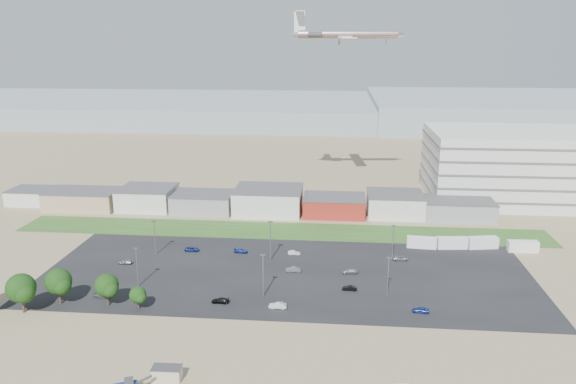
# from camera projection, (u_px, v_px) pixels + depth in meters

# --- Properties ---
(ground) EXTENTS (700.00, 700.00, 0.00)m
(ground) POSITION_uv_depth(u_px,v_px,m) (255.00, 309.00, 119.99)
(ground) COLOR #7E6C50
(ground) RESTS_ON ground
(parking_lot) EXTENTS (120.00, 50.00, 0.01)m
(parking_lot) POSITION_uv_depth(u_px,v_px,m) (287.00, 273.00, 138.78)
(parking_lot) COLOR black
(parking_lot) RESTS_ON ground
(grass_strip) EXTENTS (160.00, 16.00, 0.02)m
(grass_strip) POSITION_uv_depth(u_px,v_px,m) (280.00, 231.00, 170.00)
(grass_strip) COLOR #2C541F
(grass_strip) RESTS_ON ground
(hills_backdrop) EXTENTS (700.00, 200.00, 9.00)m
(hills_backdrop) POSITION_uv_depth(u_px,v_px,m) (371.00, 112.00, 418.24)
(hills_backdrop) COLOR gray
(hills_backdrop) RESTS_ON ground
(building_row) EXTENTS (170.00, 20.00, 8.00)m
(building_row) POSITION_uv_depth(u_px,v_px,m) (236.00, 200.00, 188.75)
(building_row) COLOR silver
(building_row) RESTS_ON ground
(parking_garage) EXTENTS (80.00, 40.00, 25.00)m
(parking_garage) POSITION_uv_depth(u_px,v_px,m) (543.00, 166.00, 200.13)
(parking_garage) COLOR silver
(parking_garage) RESTS_ON ground
(portable_shed) EXTENTS (5.04, 2.71, 2.51)m
(portable_shed) POSITION_uv_depth(u_px,v_px,m) (167.00, 374.00, 94.53)
(portable_shed) COLOR #C2B793
(portable_shed) RESTS_ON ground
(box_trailer_a) EXTENTS (8.19, 3.28, 2.99)m
(box_trailer_a) POSITION_uv_depth(u_px,v_px,m) (422.00, 242.00, 155.70)
(box_trailer_a) COLOR silver
(box_trailer_a) RESTS_ON ground
(box_trailer_b) EXTENTS (8.44, 3.42, 3.08)m
(box_trailer_b) POSITION_uv_depth(u_px,v_px,m) (452.00, 243.00, 155.21)
(box_trailer_b) COLOR silver
(box_trailer_b) RESTS_ON ground
(box_trailer_c) EXTENTS (8.67, 4.11, 3.13)m
(box_trailer_c) POSITION_uv_depth(u_px,v_px,m) (483.00, 243.00, 155.39)
(box_trailer_c) COLOR silver
(box_trailer_c) RESTS_ON ground
(box_trailer_d) EXTENTS (8.11, 2.78, 3.01)m
(box_trailer_d) POSITION_uv_depth(u_px,v_px,m) (523.00, 246.00, 152.74)
(box_trailer_d) COLOR silver
(box_trailer_d) RESTS_ON ground
(tree_left) EXTENTS (6.56, 6.56, 9.84)m
(tree_left) POSITION_uv_depth(u_px,v_px,m) (21.00, 291.00, 117.34)
(tree_left) COLOR black
(tree_left) RESTS_ON ground
(tree_mid) EXTENTS (6.13, 6.13, 9.20)m
(tree_mid) POSITION_uv_depth(u_px,v_px,m) (59.00, 284.00, 121.42)
(tree_mid) COLOR black
(tree_mid) RESTS_ON ground
(tree_right) EXTENTS (5.50, 5.50, 8.25)m
(tree_right) POSITION_uv_depth(u_px,v_px,m) (107.00, 288.00, 120.77)
(tree_right) COLOR black
(tree_right) RESTS_ON ground
(tree_near) EXTENTS (3.87, 3.87, 5.80)m
(tree_near) POSITION_uv_depth(u_px,v_px,m) (138.00, 297.00, 119.42)
(tree_near) COLOR black
(tree_near) RESTS_ON ground
(lightpole_front_l) EXTENTS (1.11, 0.46, 9.47)m
(lightpole_front_l) POSITION_uv_depth(u_px,v_px,m) (137.00, 267.00, 130.25)
(lightpole_front_l) COLOR slate
(lightpole_front_l) RESTS_ON ground
(lightpole_front_m) EXTENTS (1.19, 0.49, 10.08)m
(lightpole_front_m) POSITION_uv_depth(u_px,v_px,m) (263.00, 276.00, 124.77)
(lightpole_front_m) COLOR slate
(lightpole_front_m) RESTS_ON ground
(lightpole_front_r) EXTENTS (1.12, 0.47, 9.53)m
(lightpole_front_r) POSITION_uv_depth(u_px,v_px,m) (388.00, 277.00, 124.51)
(lightpole_front_r) COLOR slate
(lightpole_front_r) RESTS_ON ground
(lightpole_back_l) EXTENTS (1.12, 0.46, 9.48)m
(lightpole_back_l) POSITION_uv_depth(u_px,v_px,m) (155.00, 238.00, 149.78)
(lightpole_back_l) COLOR slate
(lightpole_back_l) RESTS_ON ground
(lightpole_back_m) EXTENTS (1.24, 0.52, 10.56)m
(lightpole_back_m) POSITION_uv_depth(u_px,v_px,m) (271.00, 241.00, 145.93)
(lightpole_back_m) COLOR slate
(lightpole_back_m) RESTS_ON ground
(lightpole_back_r) EXTENTS (1.11, 0.46, 9.47)m
(lightpole_back_r) POSITION_uv_depth(u_px,v_px,m) (393.00, 243.00, 146.11)
(lightpole_back_r) COLOR slate
(lightpole_back_r) RESTS_ON ground
(airliner) EXTENTS (45.95, 33.82, 12.71)m
(airliner) POSITION_uv_depth(u_px,v_px,m) (348.00, 35.00, 198.61)
(airliner) COLOR silver
(parked_car_1) EXTENTS (3.46, 1.34, 1.12)m
(parked_car_1) POSITION_uv_depth(u_px,v_px,m) (350.00, 288.00, 129.03)
(parked_car_1) COLOR black
(parked_car_1) RESTS_ON ground
(parked_car_2) EXTENTS (3.71, 1.84, 1.22)m
(parked_car_2) POSITION_uv_depth(u_px,v_px,m) (421.00, 310.00, 118.45)
(parked_car_2) COLOR navy
(parked_car_2) RESTS_ON ground
(parked_car_3) EXTENTS (3.92, 1.76, 1.11)m
(parked_car_3) POSITION_uv_depth(u_px,v_px,m) (220.00, 301.00, 122.83)
(parked_car_3) COLOR black
(parked_car_3) RESTS_ON ground
(parked_car_5) EXTENTS (3.61, 1.59, 1.21)m
(parked_car_5) POSITION_uv_depth(u_px,v_px,m) (125.00, 262.00, 144.36)
(parked_car_5) COLOR #A5A5AA
(parked_car_5) RESTS_ON ground
(parked_car_6) EXTENTS (3.89, 1.88, 1.09)m
(parked_car_6) POSITION_uv_depth(u_px,v_px,m) (241.00, 251.00, 152.07)
(parked_car_6) COLOR navy
(parked_car_6) RESTS_ON ground
(parked_car_7) EXTENTS (3.89, 1.71, 1.24)m
(parked_car_7) POSITION_uv_depth(u_px,v_px,m) (293.00, 269.00, 139.57)
(parked_car_7) COLOR #595B5E
(parked_car_7) RESTS_ON ground
(parked_car_8) EXTENTS (3.91, 1.72, 1.31)m
(parked_car_8) POSITION_uv_depth(u_px,v_px,m) (400.00, 258.00, 146.64)
(parked_car_8) COLOR #A5A5AA
(parked_car_8) RESTS_ON ground
(parked_car_9) EXTENTS (4.04, 1.93, 1.11)m
(parked_car_9) POSITION_uv_depth(u_px,v_px,m) (192.00, 249.00, 153.28)
(parked_car_9) COLOR navy
(parked_car_9) RESTS_ON ground
(parked_car_10) EXTENTS (3.86, 1.89, 1.08)m
(parked_car_10) POSITION_uv_depth(u_px,v_px,m) (102.00, 295.00, 125.44)
(parked_car_10) COLOR #595B5E
(parked_car_10) RESTS_ON ground
(parked_car_11) EXTENTS (3.38, 1.34, 1.09)m
(parked_car_11) POSITION_uv_depth(u_px,v_px,m) (294.00, 253.00, 150.74)
(parked_car_11) COLOR silver
(parked_car_11) RESTS_ON ground
(parked_car_12) EXTENTS (4.06, 1.96, 1.14)m
(parked_car_12) POSITION_uv_depth(u_px,v_px,m) (350.00, 271.00, 138.47)
(parked_car_12) COLOR #A5A5AA
(parked_car_12) RESTS_ON ground
(parked_car_13) EXTENTS (3.84, 1.37, 1.26)m
(parked_car_13) POSITION_uv_depth(u_px,v_px,m) (278.00, 305.00, 120.36)
(parked_car_13) COLOR silver
(parked_car_13) RESTS_ON ground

